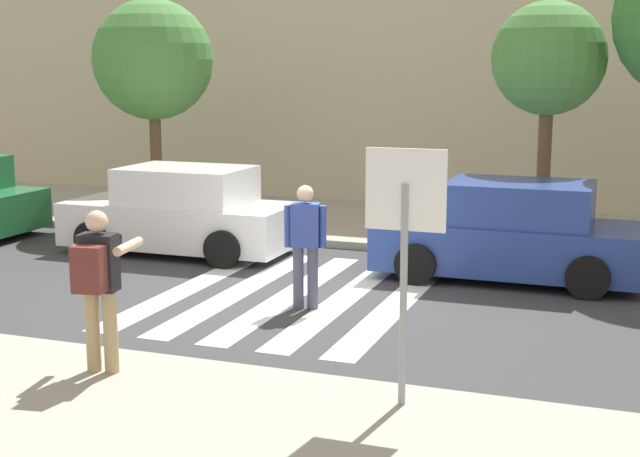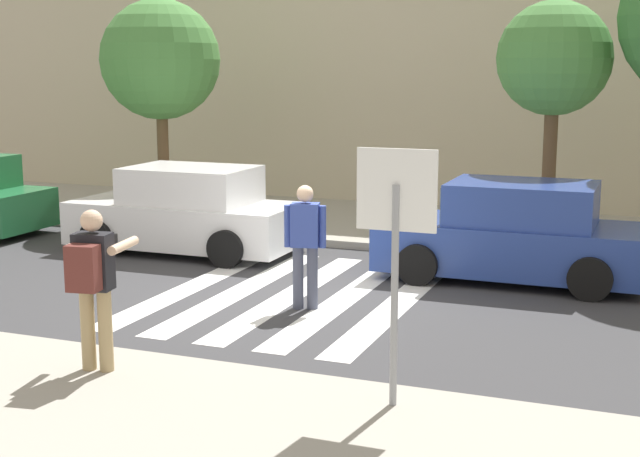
{
  "view_description": "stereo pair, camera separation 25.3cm",
  "coord_description": "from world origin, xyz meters",
  "px_view_note": "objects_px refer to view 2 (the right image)",
  "views": [
    {
      "loc": [
        4.75,
        -11.57,
        3.33
      ],
      "look_at": [
        0.6,
        -0.2,
        1.1
      ],
      "focal_mm": 50.0,
      "sensor_mm": 36.0,
      "label": 1
    },
    {
      "loc": [
        4.99,
        -11.48,
        3.33
      ],
      "look_at": [
        0.6,
        -0.2,
        1.1
      ],
      "focal_mm": 50.0,
      "sensor_mm": 36.0,
      "label": 2
    }
  ],
  "objects_px": {
    "pedestrian_crossing": "(305,240)",
    "parked_car_white": "(186,212)",
    "photographer_with_backpack": "(93,276)",
    "parked_car_blue": "(514,235)",
    "stop_sign": "(396,221)",
    "street_tree_center": "(554,60)",
    "street_tree_west": "(160,60)"
  },
  "relations": [
    {
      "from": "street_tree_west",
      "to": "street_tree_center",
      "type": "bearing_deg",
      "value": -2.31
    },
    {
      "from": "photographer_with_backpack",
      "to": "pedestrian_crossing",
      "type": "relative_size",
      "value": 1.0
    },
    {
      "from": "stop_sign",
      "to": "street_tree_west",
      "type": "height_order",
      "value": "street_tree_west"
    },
    {
      "from": "photographer_with_backpack",
      "to": "stop_sign",
      "type": "bearing_deg",
      "value": 4.12
    },
    {
      "from": "stop_sign",
      "to": "pedestrian_crossing",
      "type": "distance_m",
      "value": 4.1
    },
    {
      "from": "parked_car_white",
      "to": "street_tree_center",
      "type": "bearing_deg",
      "value": 19.76
    },
    {
      "from": "photographer_with_backpack",
      "to": "parked_car_white",
      "type": "height_order",
      "value": "photographer_with_backpack"
    },
    {
      "from": "photographer_with_backpack",
      "to": "parked_car_blue",
      "type": "bearing_deg",
      "value": 61.78
    },
    {
      "from": "photographer_with_backpack",
      "to": "parked_car_white",
      "type": "distance_m",
      "value": 6.73
    },
    {
      "from": "stop_sign",
      "to": "pedestrian_crossing",
      "type": "relative_size",
      "value": 1.42
    },
    {
      "from": "street_tree_center",
      "to": "parked_car_white",
      "type": "bearing_deg",
      "value": -160.24
    },
    {
      "from": "pedestrian_crossing",
      "to": "street_tree_west",
      "type": "height_order",
      "value": "street_tree_west"
    },
    {
      "from": "pedestrian_crossing",
      "to": "photographer_with_backpack",
      "type": "bearing_deg",
      "value": -105.04
    },
    {
      "from": "street_tree_center",
      "to": "parked_car_blue",
      "type": "bearing_deg",
      "value": -95.94
    },
    {
      "from": "street_tree_west",
      "to": "pedestrian_crossing",
      "type": "bearing_deg",
      "value": -44.22
    },
    {
      "from": "pedestrian_crossing",
      "to": "parked_car_white",
      "type": "height_order",
      "value": "pedestrian_crossing"
    },
    {
      "from": "pedestrian_crossing",
      "to": "parked_car_blue",
      "type": "xyz_separation_m",
      "value": [
        2.41,
        2.73,
        -0.25
      ]
    },
    {
      "from": "pedestrian_crossing",
      "to": "parked_car_white",
      "type": "distance_m",
      "value": 4.37
    },
    {
      "from": "pedestrian_crossing",
      "to": "parked_car_blue",
      "type": "height_order",
      "value": "pedestrian_crossing"
    },
    {
      "from": "parked_car_blue",
      "to": "pedestrian_crossing",
      "type": "bearing_deg",
      "value": -131.44
    },
    {
      "from": "stop_sign",
      "to": "photographer_with_backpack",
      "type": "relative_size",
      "value": 1.42
    },
    {
      "from": "parked_car_white",
      "to": "parked_car_blue",
      "type": "xyz_separation_m",
      "value": [
        5.82,
        0.0,
        0.0
      ]
    },
    {
      "from": "street_tree_center",
      "to": "pedestrian_crossing",
      "type": "bearing_deg",
      "value": -118.26
    },
    {
      "from": "parked_car_blue",
      "to": "street_tree_west",
      "type": "distance_m",
      "value": 8.59
    },
    {
      "from": "pedestrian_crossing",
      "to": "street_tree_center",
      "type": "bearing_deg",
      "value": 61.74
    },
    {
      "from": "stop_sign",
      "to": "street_tree_west",
      "type": "xyz_separation_m",
      "value": [
        -7.61,
        8.51,
        1.5
      ]
    },
    {
      "from": "stop_sign",
      "to": "parked_car_blue",
      "type": "height_order",
      "value": "stop_sign"
    },
    {
      "from": "parked_car_white",
      "to": "pedestrian_crossing",
      "type": "bearing_deg",
      "value": -38.62
    },
    {
      "from": "parked_car_white",
      "to": "parked_car_blue",
      "type": "relative_size",
      "value": 1.0
    },
    {
      "from": "stop_sign",
      "to": "street_tree_west",
      "type": "bearing_deg",
      "value": 131.81
    },
    {
      "from": "parked_car_white",
      "to": "street_tree_center",
      "type": "xyz_separation_m",
      "value": [
        6.04,
        2.17,
        2.68
      ]
    },
    {
      "from": "parked_car_white",
      "to": "street_tree_west",
      "type": "relative_size",
      "value": 0.9
    }
  ]
}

